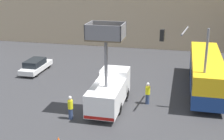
% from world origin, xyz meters
% --- Properties ---
extents(ground_plane, '(120.00, 120.00, 0.00)m').
position_xyz_m(ground_plane, '(0.00, 0.00, 0.00)').
color(ground_plane, '#333335').
extents(utility_truck, '(2.59, 6.21, 6.89)m').
position_xyz_m(utility_truck, '(0.81, -0.88, 1.55)').
color(utility_truck, white).
rests_on(utility_truck, ground_plane).
extents(city_bus, '(2.59, 11.91, 3.08)m').
position_xyz_m(city_bus, '(8.35, 4.85, 1.82)').
color(city_bus, navy).
rests_on(city_bus, ground_plane).
extents(traffic_light_pole, '(3.58, 3.33, 6.45)m').
position_xyz_m(traffic_light_pole, '(6.75, 0.35, 4.34)').
color(traffic_light_pole, slate).
rests_on(traffic_light_pole, ground_plane).
extents(road_worker_near_truck, '(0.38, 0.38, 1.82)m').
position_xyz_m(road_worker_near_truck, '(-1.47, -3.53, 0.91)').
color(road_worker_near_truck, navy).
rests_on(road_worker_near_truck, ground_plane).
extents(road_worker_directing, '(0.38, 0.38, 1.85)m').
position_xyz_m(road_worker_directing, '(3.67, 0.45, 0.92)').
color(road_worker_directing, navy).
rests_on(road_worker_directing, ground_plane).
extents(parked_car_curbside, '(1.72, 4.75, 1.40)m').
position_xyz_m(parked_car_curbside, '(-8.92, 5.99, 0.71)').
color(parked_car_curbside, silver).
rests_on(parked_car_curbside, ground_plane).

